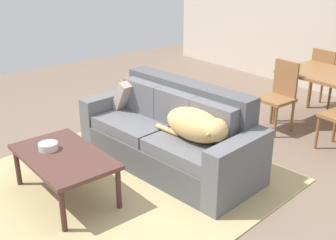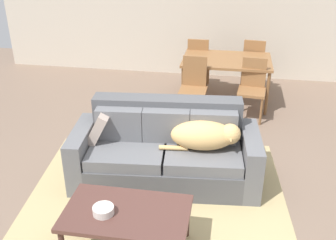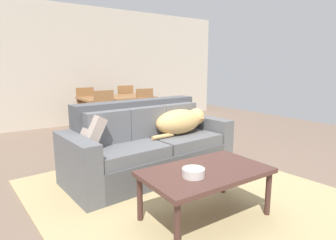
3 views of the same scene
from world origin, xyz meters
name	(u,v)px [view 3 (image 3 of 3)]	position (x,y,z in m)	size (l,w,h in m)	color
ground_plane	(173,179)	(0.00, 0.00, 0.00)	(10.00, 10.00, 0.00)	#7A6352
back_partition	(74,66)	(0.00, 4.00, 1.35)	(8.00, 0.12, 2.70)	beige
area_rug	(189,196)	(-0.12, -0.46, 0.01)	(2.79, 3.22, 0.01)	tan
couch	(149,146)	(-0.13, 0.35, 0.35)	(2.16, 1.04, 0.91)	#4E4F52
dog_on_left_cushion	(181,121)	(0.33, 0.29, 0.63)	(0.87, 0.41, 0.32)	#DDAF6A
throw_pillow_by_left_arm	(89,132)	(-0.88, 0.33, 0.64)	(0.11, 0.38, 0.38)	#B29F91
coffee_table	(206,175)	(-0.26, -0.87, 0.41)	(1.10, 0.66, 0.45)	#52322B
bowl_on_coffee_table	(193,172)	(-0.45, -0.93, 0.49)	(0.18, 0.18, 0.07)	silver
dining_table	(117,100)	(0.46, 2.70, 0.68)	(1.40, 0.93, 0.74)	#8F6138
dining_chair_near_left	(107,114)	(0.00, 2.08, 0.51)	(0.41, 0.41, 0.92)	#8F6138
dining_chair_near_right	(147,110)	(0.87, 2.17, 0.51)	(0.43, 0.43, 0.91)	#8F6138
dining_chair_far_left	(84,107)	(-0.04, 3.23, 0.50)	(0.40, 0.40, 0.92)	#8F6138
dining_chair_far_right	(125,103)	(0.92, 3.31, 0.50)	(0.45, 0.45, 0.92)	#8F6138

